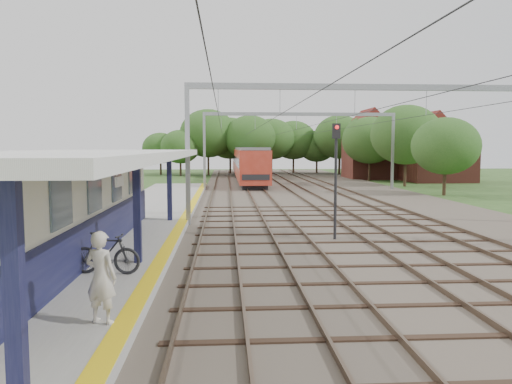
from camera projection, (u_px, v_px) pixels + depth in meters
name	position (u px, v px, depth m)	size (l,w,h in m)	color
ground	(387.00, 344.00, 9.91)	(160.00, 160.00, 0.00)	#2D4C1E
ballast_bed	(315.00, 196.00, 39.98)	(18.00, 90.00, 0.10)	#473D33
platform	(133.00, 227.00, 23.35)	(5.00, 52.00, 0.35)	gray
yellow_stripe	(182.00, 223.00, 23.47)	(0.45, 52.00, 0.01)	yellow
station_building	(49.00, 205.00, 16.14)	(3.41, 18.00, 3.40)	beige
canopy	(73.00, 156.00, 15.07)	(6.40, 20.00, 3.44)	#111236
rail_tracks	(284.00, 194.00, 39.81)	(11.80, 88.00, 0.15)	brown
catenary_system	(319.00, 124.00, 34.76)	(17.22, 88.00, 7.00)	gray
tree_band	(278.00, 140.00, 66.50)	(31.72, 30.88, 8.82)	#382619
house_near	(438.00, 155.00, 56.68)	(7.00, 6.12, 7.89)	brown
house_far	(378.00, 153.00, 62.31)	(8.00, 6.12, 8.66)	brown
person	(101.00, 277.00, 10.04)	(0.69, 0.45, 1.89)	beige
bicycle	(106.00, 253.00, 13.97)	(0.56, 1.97, 1.19)	black
train	(247.00, 162.00, 61.31)	(2.89, 36.01, 3.80)	black
signal_post	(336.00, 165.00, 20.43)	(0.37, 0.31, 4.87)	black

